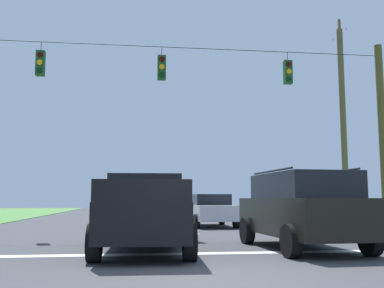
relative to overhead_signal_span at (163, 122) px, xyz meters
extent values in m
plane|color=#3D3D42|center=(0.16, -9.05, -4.18)|extent=(120.00, 120.00, 0.00)
cube|color=white|center=(0.16, -5.75, -4.18)|extent=(15.31, 0.45, 0.01)
cube|color=white|center=(0.16, 0.25, -4.18)|extent=(2.50, 0.15, 0.01)
cube|color=white|center=(0.16, 7.47, -4.18)|extent=(2.50, 0.15, 0.01)
cube|color=white|center=(0.16, 14.59, -4.18)|extent=(2.50, 0.15, 0.01)
cylinder|color=#4E4924|center=(8.82, 0.00, -0.39)|extent=(0.30, 0.30, 7.59)
cylinder|color=black|center=(-0.02, 0.00, 2.96)|extent=(17.66, 0.02, 0.02)
cylinder|color=black|center=(-4.58, 0.00, 2.78)|extent=(0.02, 0.02, 0.35)
cube|color=#19471E|center=(-4.58, 0.00, 2.13)|extent=(0.32, 0.24, 0.95)
cylinder|color=#310503|center=(-4.58, -0.14, 2.42)|extent=(0.20, 0.04, 0.20)
cylinder|color=orange|center=(-4.58, -0.14, 2.12)|extent=(0.20, 0.04, 0.20)
cylinder|color=black|center=(-4.58, -0.14, 1.82)|extent=(0.20, 0.04, 0.20)
cylinder|color=black|center=(-0.08, 0.00, 2.78)|extent=(0.02, 0.02, 0.35)
cube|color=#19471E|center=(-0.08, 0.00, 2.13)|extent=(0.32, 0.24, 0.95)
cylinder|color=#310503|center=(-0.08, -0.14, 2.42)|extent=(0.20, 0.04, 0.20)
cylinder|color=orange|center=(-0.08, -0.14, 2.12)|extent=(0.20, 0.04, 0.20)
cylinder|color=black|center=(-0.08, -0.14, 1.82)|extent=(0.20, 0.04, 0.20)
cylinder|color=black|center=(4.94, 0.00, 2.78)|extent=(0.02, 0.02, 0.35)
cube|color=#19471E|center=(4.94, 0.00, 2.13)|extent=(0.32, 0.24, 0.95)
cylinder|color=#310503|center=(4.94, -0.14, 2.42)|extent=(0.20, 0.04, 0.20)
cylinder|color=orange|center=(4.94, -0.14, 2.12)|extent=(0.20, 0.04, 0.20)
cylinder|color=black|center=(4.94, -0.14, 1.82)|extent=(0.20, 0.04, 0.20)
cube|color=black|center=(-0.76, -5.18, -3.36)|extent=(2.21, 5.47, 0.85)
cube|color=black|center=(-0.74, -4.53, -2.58)|extent=(1.92, 1.97, 0.70)
cube|color=black|center=(-1.76, -6.49, -2.71)|extent=(0.19, 2.38, 0.45)
cube|color=black|center=(0.12, -6.56, -2.71)|extent=(0.19, 2.38, 0.45)
cube|color=black|center=(-0.87, -7.83, -2.71)|extent=(1.96, 0.18, 0.45)
cylinder|color=black|center=(-1.69, -3.30, -3.78)|extent=(0.31, 0.81, 0.80)
cylinder|color=black|center=(0.31, -3.38, -3.78)|extent=(0.31, 0.81, 0.80)
cylinder|color=black|center=(-1.83, -6.97, -3.78)|extent=(0.31, 0.81, 0.80)
cylinder|color=black|center=(0.16, -7.05, -3.78)|extent=(0.31, 0.81, 0.80)
cube|color=black|center=(3.35, -5.17, -3.33)|extent=(2.22, 4.90, 0.95)
cube|color=black|center=(3.36, -5.32, -2.53)|extent=(1.98, 3.30, 0.65)
cylinder|color=black|center=(2.51, -5.37, -2.15)|extent=(0.20, 2.72, 0.05)
cylinder|color=black|center=(4.21, -5.27, -2.15)|extent=(0.20, 2.72, 0.05)
cylinder|color=black|center=(2.28, -3.60, -3.80)|extent=(0.30, 0.77, 0.76)
cylinder|color=black|center=(4.23, -3.49, -3.80)|extent=(0.30, 0.77, 0.76)
cylinder|color=black|center=(2.47, -6.85, -3.80)|extent=(0.30, 0.77, 0.76)
cylinder|color=black|center=(4.42, -6.74, -3.80)|extent=(0.30, 0.77, 0.76)
cube|color=silver|center=(12.03, 10.43, -3.51)|extent=(1.87, 4.33, 0.70)
cube|color=black|center=(12.03, 10.43, -2.91)|extent=(1.65, 2.13, 0.50)
cylinder|color=black|center=(11.11, 11.83, -3.86)|extent=(0.23, 0.64, 0.64)
cylinder|color=black|center=(12.91, 11.86, -3.86)|extent=(0.23, 0.64, 0.64)
cylinder|color=black|center=(11.16, 8.99, -3.86)|extent=(0.23, 0.64, 0.64)
cylinder|color=black|center=(12.96, 9.02, -3.86)|extent=(0.23, 0.64, 0.64)
cube|color=silver|center=(2.54, 4.60, -3.51)|extent=(1.98, 4.37, 0.70)
cube|color=black|center=(2.54, 4.60, -2.91)|extent=(1.71, 2.17, 0.50)
cylinder|color=black|center=(3.50, 3.22, -3.86)|extent=(0.25, 0.65, 0.64)
cylinder|color=black|center=(1.70, 3.14, -3.86)|extent=(0.25, 0.65, 0.64)
cylinder|color=black|center=(3.38, 6.05, -3.86)|extent=(0.25, 0.65, 0.64)
cylinder|color=black|center=(1.58, 5.98, -3.86)|extent=(0.25, 0.65, 0.64)
cylinder|color=brown|center=(9.82, 5.39, 1.02)|extent=(0.31, 0.31, 10.41)
cube|color=brown|center=(9.82, 5.39, 5.83)|extent=(0.12, 0.12, 1.96)
cylinder|color=#B2B7BC|center=(9.82, 6.18, 5.95)|extent=(0.08, 0.08, 0.12)
cylinder|color=#B2B7BC|center=(9.82, 4.61, 5.95)|extent=(0.08, 0.08, 0.12)
camera|label=1|loc=(-0.99, -16.65, -2.86)|focal=41.76mm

